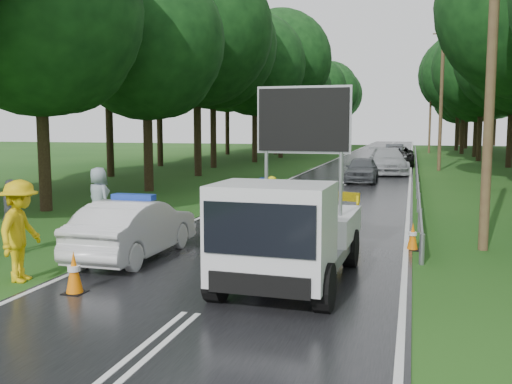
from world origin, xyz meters
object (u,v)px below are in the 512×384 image
(barrier, at_px, (317,199))
(civilian, at_px, (265,214))
(work_truck, at_px, (288,233))
(officer, at_px, (271,206))
(queue_car_second, at_px, (387,161))
(queue_car_third, at_px, (397,156))
(queue_car_fourth, at_px, (394,152))
(police_sedan, at_px, (134,229))
(queue_car_first, at_px, (362,170))

(barrier, height_order, civilian, civilian)
(work_truck, distance_m, officer, 5.10)
(barrier, distance_m, queue_car_second, 20.43)
(work_truck, relative_size, officer, 2.91)
(queue_car_third, distance_m, queue_car_fourth, 8.02)
(queue_car_second, xyz_separation_m, queue_car_fourth, (-0.05, 15.75, -0.12))
(queue_car_fourth, bearing_deg, queue_car_second, -87.35)
(police_sedan, height_order, queue_car_first, police_sedan)
(civilian, bearing_deg, barrier, 79.85)
(queue_car_second, bearing_deg, work_truck, -99.40)
(police_sedan, bearing_deg, barrier, -123.87)
(officer, bearing_deg, queue_car_second, -111.24)
(officer, bearing_deg, civilian, 83.88)
(police_sedan, height_order, civilian, civilian)
(police_sedan, relative_size, officer, 2.45)
(officer, bearing_deg, police_sedan, 40.17)
(work_truck, relative_size, queue_car_second, 0.87)
(work_truck, relative_size, queue_car_first, 1.19)
(officer, xyz_separation_m, queue_car_first, (1.16, 15.93, -0.14))
(barrier, height_order, officer, officer)
(queue_car_first, bearing_deg, barrier, -91.19)
(queue_car_third, bearing_deg, queue_car_fourth, 92.79)
(queue_car_third, bearing_deg, civilian, -94.88)
(police_sedan, relative_size, queue_car_second, 0.73)
(barrier, bearing_deg, civilian, -83.05)
(civilian, bearing_deg, work_truck, -65.81)
(police_sedan, xyz_separation_m, civilian, (2.74, 1.58, 0.23))
(officer, bearing_deg, queue_car_fourth, -108.72)
(barrier, bearing_deg, queue_car_second, 105.15)
(barrier, height_order, queue_car_fourth, queue_car_fourth)
(queue_car_third, relative_size, queue_car_fourth, 1.27)
(civilian, distance_m, queue_car_first, 17.90)
(work_truck, xyz_separation_m, queue_car_first, (-0.38, 20.79, -0.34))
(police_sedan, distance_m, civilian, 3.17)
(work_truck, bearing_deg, queue_car_fourth, 90.86)
(work_truck, bearing_deg, queue_car_third, 89.87)
(work_truck, bearing_deg, barrier, 96.27)
(queue_car_second, bearing_deg, officer, -103.74)
(civilian, bearing_deg, queue_car_first, 88.77)
(queue_car_first, height_order, queue_car_fourth, queue_car_first)
(police_sedan, bearing_deg, work_truck, 161.82)
(queue_car_fourth, bearing_deg, police_sedan, -93.93)
(queue_car_second, height_order, queue_car_third, queue_car_second)
(queue_car_third, bearing_deg, work_truck, -92.50)
(police_sedan, distance_m, queue_car_third, 33.60)
(police_sedan, xyz_separation_m, work_truck, (3.96, -1.33, 0.36))
(civilian, xyz_separation_m, queue_car_first, (0.84, 17.88, -0.20))
(queue_car_first, relative_size, queue_car_second, 0.73)
(police_sedan, height_order, officer, officer)
(police_sedan, xyz_separation_m, queue_car_first, (3.58, 19.46, 0.02))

